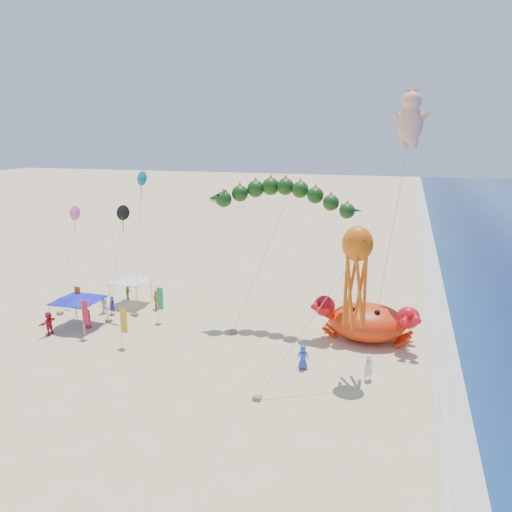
{
  "coord_description": "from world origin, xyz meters",
  "views": [
    {
      "loc": [
        8.63,
        -33.11,
        15.56
      ],
      "look_at": [
        -2.0,
        2.0,
        6.5
      ],
      "focal_mm": 35.0,
      "sensor_mm": 36.0,
      "label": 1
    }
  ],
  "objects": [
    {
      "name": "ground",
      "position": [
        0.0,
        0.0,
        0.0
      ],
      "size": [
        320.0,
        320.0,
        0.0
      ],
      "primitive_type": "plane",
      "color": "#D1B784",
      "rests_on": "ground"
    },
    {
      "name": "foam_strip",
      "position": [
        12.0,
        0.0,
        0.01
      ],
      "size": [
        320.0,
        320.0,
        0.0
      ],
      "primitive_type": "plane",
      "color": "silver",
      "rests_on": "ground"
    },
    {
      "name": "crab_inflatable",
      "position": [
        6.39,
        3.82,
        1.53
      ],
      "size": [
        7.9,
        5.5,
        3.46
      ],
      "color": "red",
      "rests_on": "ground"
    },
    {
      "name": "dragon_kite",
      "position": [
        -0.74,
        4.86,
        10.39
      ],
      "size": [
        12.0,
        4.64,
        11.7
      ],
      "color": "#12370F",
      "rests_on": "ground"
    },
    {
      "name": "cherub_kite",
      "position": [
        8.48,
        8.05,
        16.71
      ],
      "size": [
        2.86,
        4.73,
        18.79
      ],
      "color": "#F8B797",
      "rests_on": "ground"
    },
    {
      "name": "octopus_kite",
      "position": [
        5.9,
        -2.42,
        7.26
      ],
      "size": [
        6.25,
        5.96,
        10.01
      ],
      "color": "#ED5F0C",
      "rests_on": "ground"
    },
    {
      "name": "canopy_blue",
      "position": [
        -16.57,
        -0.21,
        2.44
      ],
      "size": [
        3.77,
        3.77,
        2.71
      ],
      "color": "gray",
      "rests_on": "ground"
    },
    {
      "name": "canopy_white",
      "position": [
        -15.32,
        5.84,
        2.44
      ],
      "size": [
        3.29,
        3.29,
        2.71
      ],
      "color": "gray",
      "rests_on": "ground"
    },
    {
      "name": "feather_flags",
      "position": [
        -13.32,
        -0.46,
        2.01
      ],
      "size": [
        7.34,
        5.37,
        3.2
      ],
      "color": "gray",
      "rests_on": "ground"
    },
    {
      "name": "beachgoers",
      "position": [
        -12.28,
        1.04,
        0.87
      ],
      "size": [
        25.55,
        11.05,
        1.89
      ],
      "color": "silver",
      "rests_on": "ground"
    },
    {
      "name": "small_kites",
      "position": [
        -16.0,
        4.53,
        8.74
      ],
      "size": [
        7.53,
        6.65,
        12.35
      ],
      "color": "black",
      "rests_on": "ground"
    }
  ]
}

